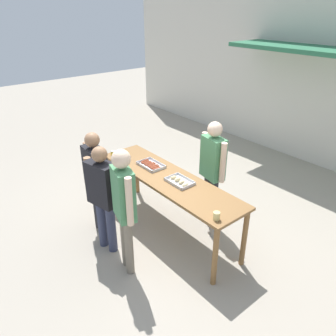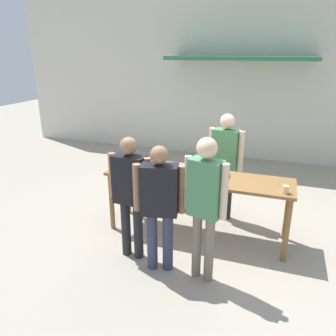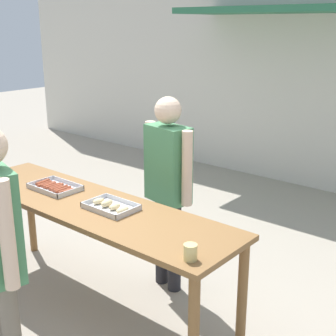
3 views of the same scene
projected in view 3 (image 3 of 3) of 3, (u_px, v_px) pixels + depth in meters
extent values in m
plane|color=#A39989|center=(94.00, 306.00, 3.86)|extent=(24.00, 24.00, 0.00)
cube|color=beige|center=(317.00, 22.00, 6.13)|extent=(12.00, 0.12, 4.50)
cube|color=#2D704C|center=(299.00, 9.00, 5.68)|extent=(3.20, 1.00, 0.08)
cube|color=brown|center=(88.00, 205.00, 3.60)|extent=(2.59, 0.68, 0.04)
cylinder|color=brown|center=(31.00, 211.00, 4.69)|extent=(0.07, 0.07, 0.87)
cylinder|color=brown|center=(242.00, 299.00, 3.18)|extent=(0.07, 0.07, 0.87)
cube|color=silver|center=(55.00, 189.00, 3.89)|extent=(0.42, 0.28, 0.01)
cube|color=silver|center=(41.00, 190.00, 3.78)|extent=(0.42, 0.01, 0.03)
cube|color=silver|center=(68.00, 182.00, 3.98)|extent=(0.42, 0.01, 0.03)
cube|color=silver|center=(40.00, 181.00, 4.01)|extent=(0.01, 0.28, 0.03)
cube|color=silver|center=(71.00, 192.00, 3.76)|extent=(0.01, 0.28, 0.03)
cylinder|color=brown|center=(43.00, 182.00, 3.99)|extent=(0.04, 0.14, 0.03)
cylinder|color=brown|center=(44.00, 184.00, 3.97)|extent=(0.03, 0.15, 0.02)
cylinder|color=brown|center=(48.00, 184.00, 3.96)|extent=(0.03, 0.14, 0.02)
cylinder|color=brown|center=(49.00, 185.00, 3.92)|extent=(0.04, 0.13, 0.03)
cylinder|color=brown|center=(53.00, 186.00, 3.91)|extent=(0.03, 0.14, 0.03)
cylinder|color=brown|center=(56.00, 187.00, 3.89)|extent=(0.04, 0.15, 0.03)
cylinder|color=brown|center=(57.00, 188.00, 3.86)|extent=(0.02, 0.11, 0.02)
cylinder|color=brown|center=(60.00, 188.00, 3.85)|extent=(0.04, 0.15, 0.03)
cylinder|color=brown|center=(63.00, 189.00, 3.82)|extent=(0.03, 0.15, 0.03)
cylinder|color=brown|center=(65.00, 191.00, 3.79)|extent=(0.03, 0.12, 0.02)
cylinder|color=brown|center=(69.00, 191.00, 3.78)|extent=(0.04, 0.12, 0.03)
cube|color=silver|center=(111.00, 208.00, 3.48)|extent=(0.38, 0.26, 0.01)
cube|color=silver|center=(98.00, 211.00, 3.38)|extent=(0.38, 0.01, 0.03)
cube|color=silver|center=(123.00, 201.00, 3.56)|extent=(0.38, 0.01, 0.03)
cube|color=silver|center=(94.00, 200.00, 3.59)|extent=(0.01, 0.26, 0.03)
cube|color=silver|center=(129.00, 212.00, 3.35)|extent=(0.01, 0.26, 0.03)
ellipsoid|color=beige|center=(99.00, 201.00, 3.55)|extent=(0.07, 0.11, 0.04)
ellipsoid|color=beige|center=(107.00, 203.00, 3.49)|extent=(0.06, 0.11, 0.05)
ellipsoid|color=beige|center=(115.00, 206.00, 3.44)|extent=(0.06, 0.11, 0.05)
ellipsoid|color=beige|center=(122.00, 210.00, 3.38)|extent=(0.07, 0.12, 0.04)
cylinder|color=#DBC67A|center=(190.00, 252.00, 2.71)|extent=(0.08, 0.08, 0.10)
cylinder|color=#232328|center=(162.00, 241.00, 4.12)|extent=(0.11, 0.11, 0.81)
cylinder|color=#232328|center=(174.00, 247.00, 3.99)|extent=(0.11, 0.11, 0.81)
cube|color=#478456|center=(168.00, 164.00, 3.84)|extent=(0.41, 0.28, 0.64)
sphere|color=beige|center=(168.00, 110.00, 3.71)|extent=(0.22, 0.22, 0.22)
cylinder|color=beige|center=(151.00, 156.00, 4.01)|extent=(0.09, 0.09, 0.61)
cylinder|color=beige|center=(187.00, 169.00, 3.66)|extent=(0.09, 0.09, 0.61)
cylinder|color=#756B5B|center=(5.00, 328.00, 2.92)|extent=(0.11, 0.11, 0.82)
cylinder|color=beige|center=(7.00, 235.00, 2.45)|extent=(0.08, 0.08, 0.62)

